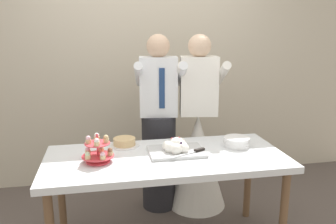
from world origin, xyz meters
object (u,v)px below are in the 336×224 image
(plate_stack, at_px, (236,142))
(person_groom, at_px, (159,133))
(person_bride, at_px, (198,148))
(cupcake_stand, at_px, (98,151))
(dessert_table, at_px, (166,165))
(round_cake, at_px, (124,142))
(main_cake_tray, at_px, (176,148))

(plate_stack, relative_size, person_groom, 0.13)
(person_bride, bearing_deg, cupcake_stand, -144.63)
(plate_stack, bearing_deg, person_groom, 133.54)
(cupcake_stand, relative_size, plate_stack, 1.08)
(dessert_table, xyz_separation_m, person_bride, (0.43, 0.63, -0.12))
(plate_stack, bearing_deg, cupcake_stand, -173.26)
(dessert_table, bearing_deg, round_cake, 136.18)
(dessert_table, relative_size, person_bride, 1.08)
(cupcake_stand, xyz_separation_m, plate_stack, (1.10, 0.13, -0.04))
(dessert_table, relative_size, cupcake_stand, 7.83)
(dessert_table, bearing_deg, plate_stack, 9.30)
(cupcake_stand, height_order, person_groom, person_groom)
(plate_stack, bearing_deg, main_cake_tray, -173.46)
(main_cake_tray, relative_size, person_groom, 0.26)
(round_cake, bearing_deg, person_bride, 25.74)
(person_groom, bearing_deg, round_cake, -131.83)
(round_cake, bearing_deg, dessert_table, -43.82)
(dessert_table, height_order, person_groom, person_groom)
(dessert_table, distance_m, plate_stack, 0.62)
(dessert_table, relative_size, person_groom, 1.08)
(cupcake_stand, distance_m, plate_stack, 1.11)
(dessert_table, height_order, round_cake, round_cake)
(round_cake, relative_size, person_groom, 0.14)
(main_cake_tray, bearing_deg, person_bride, 60.09)
(cupcake_stand, bearing_deg, main_cake_tray, 6.92)
(dessert_table, bearing_deg, cupcake_stand, -176.33)
(main_cake_tray, distance_m, person_groom, 0.63)
(person_groom, height_order, person_bride, same)
(round_cake, distance_m, person_bride, 0.83)
(dessert_table, distance_m, person_bride, 0.77)
(dessert_table, distance_m, cupcake_stand, 0.53)
(person_groom, relative_size, person_bride, 1.00)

